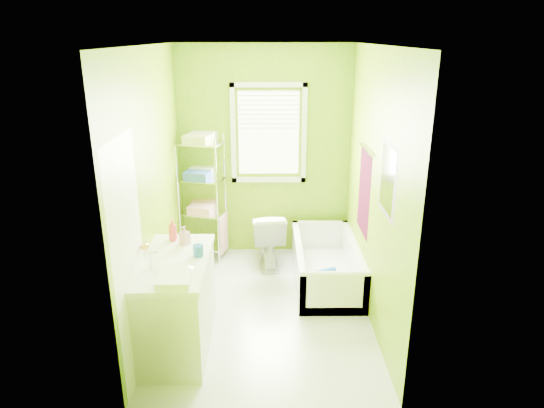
{
  "coord_description": "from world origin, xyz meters",
  "views": [
    {
      "loc": [
        0.04,
        -4.4,
        2.69
      ],
      "look_at": [
        0.08,
        0.25,
        1.06
      ],
      "focal_mm": 32.0,
      "sensor_mm": 36.0,
      "label": 1
    }
  ],
  "objects_px": {
    "toilet": "(267,238)",
    "vanity": "(177,301)",
    "wire_shelf_unit": "(203,184)",
    "bathtub": "(326,270)"
  },
  "relations": [
    {
      "from": "toilet",
      "to": "vanity",
      "type": "relative_size",
      "value": 0.62
    },
    {
      "from": "wire_shelf_unit",
      "to": "bathtub",
      "type": "bearing_deg",
      "value": -26.61
    },
    {
      "from": "toilet",
      "to": "wire_shelf_unit",
      "type": "distance_m",
      "value": 1.03
    },
    {
      "from": "toilet",
      "to": "wire_shelf_unit",
      "type": "relative_size",
      "value": 0.44
    },
    {
      "from": "toilet",
      "to": "vanity",
      "type": "xyz_separation_m",
      "value": [
        -0.8,
        -1.64,
        0.1
      ]
    },
    {
      "from": "vanity",
      "to": "wire_shelf_unit",
      "type": "relative_size",
      "value": 0.72
    },
    {
      "from": "bathtub",
      "to": "vanity",
      "type": "xyz_separation_m",
      "value": [
        -1.47,
        -1.17,
        0.3
      ]
    },
    {
      "from": "toilet",
      "to": "vanity",
      "type": "bearing_deg",
      "value": 57.45
    },
    {
      "from": "bathtub",
      "to": "toilet",
      "type": "relative_size",
      "value": 2.15
    },
    {
      "from": "toilet",
      "to": "wire_shelf_unit",
      "type": "bearing_deg",
      "value": -25.07
    }
  ]
}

